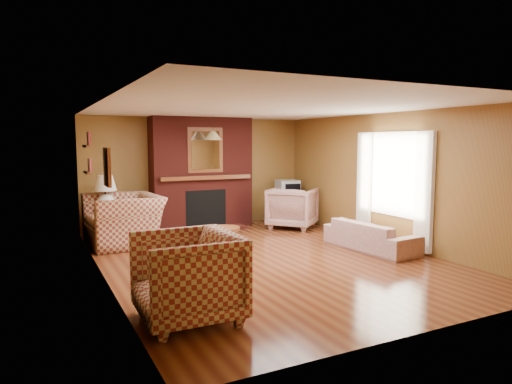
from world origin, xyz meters
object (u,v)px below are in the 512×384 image
floral_sofa (371,236)px  side_table (107,227)px  fireplace (202,174)px  coffee_table (211,231)px  plaid_armchair (187,277)px  table_lamp (105,191)px  plaid_loveseat (124,220)px  floral_armchair (293,208)px  tv_stand (287,210)px  crt_tv (288,190)px

floral_sofa → side_table: 4.85m
fireplace → coffee_table: size_ratio=2.39×
plaid_armchair → table_lamp: (-0.15, 4.36, 0.48)m
fireplace → floral_sofa: fireplace is taller
floral_sofa → plaid_loveseat: bearing=52.4°
fireplace → floral_armchair: size_ratio=2.48×
plaid_loveseat → table_lamp: size_ratio=2.05×
floral_sofa → tv_stand: size_ratio=3.20×
table_lamp → floral_armchair: bearing=-5.4°
floral_armchair → floral_sofa: bearing=141.7°
plaid_armchair → plaid_loveseat: bearing=179.4°
fireplace → table_lamp: fireplace is taller
fireplace → plaid_armchair: size_ratio=2.31×
floral_sofa → tv_stand: bearing=-7.9°
side_table → floral_sofa: bearing=-34.5°
crt_tv → floral_sofa: bearing=-92.8°
plaid_armchair → side_table: 4.37m
floral_armchair → coffee_table: 2.91m
plaid_loveseat → floral_sofa: (3.75, -2.39, -0.20)m
plaid_loveseat → fireplace: bearing=112.0°
fireplace → floral_armchair: (1.76, -0.90, -0.74)m
coffee_table → plaid_loveseat: bearing=126.5°
plaid_loveseat → table_lamp: table_lamp is taller
plaid_loveseat → coffee_table: bearing=32.6°
floral_armchair → crt_tv: 0.83m
tv_stand → plaid_loveseat: bearing=-173.8°
fireplace → tv_stand: fireplace is taller
floral_sofa → coffee_table: bearing=66.5°
floral_sofa → coffee_table: floral_sofa is taller
side_table → tv_stand: side_table is taller
floral_armchair → coffee_table: (-2.48, -1.52, -0.04)m
fireplace → plaid_armchair: fireplace is taller
plaid_armchair → coffee_table: plaid_armchair is taller
plaid_armchair → tv_stand: size_ratio=1.93×
plaid_loveseat → table_lamp: 0.67m
floral_armchair → table_lamp: (-3.86, 0.37, 0.51)m
coffee_table → crt_tv: bearing=38.7°
floral_armchair → tv_stand: floral_armchair is taller
floral_sofa → side_table: bearing=50.3°
floral_sofa → crt_tv: size_ratio=3.21×
floral_sofa → side_table: (-4.00, 2.75, 0.03)m
floral_armchair → tv_stand: size_ratio=1.80×
plaid_armchair → crt_tv: crt_tv is taller
table_lamp → plaid_armchair: bearing=-88.0°
crt_tv → plaid_armchair: bearing=-130.4°
floral_armchair → tv_stand: (0.29, 0.72, -0.17)m
floral_armchair → tv_stand: bearing=-64.0°
table_lamp → fireplace: bearing=14.3°
tv_stand → plaid_armchair: bearing=-134.5°
plaid_armchair → floral_armchair: plaid_armchair is taller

